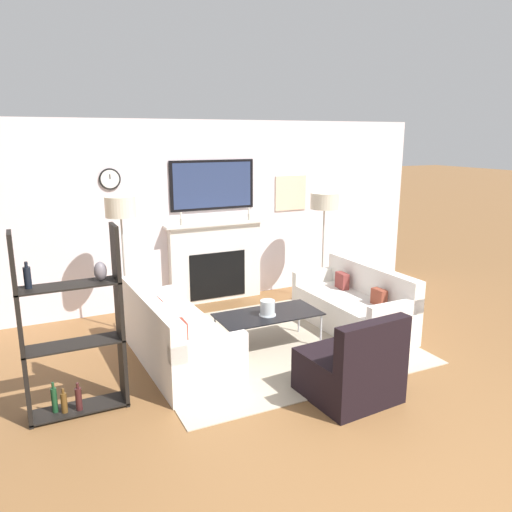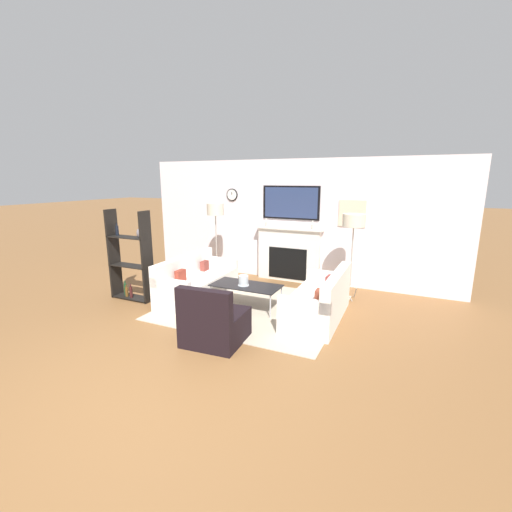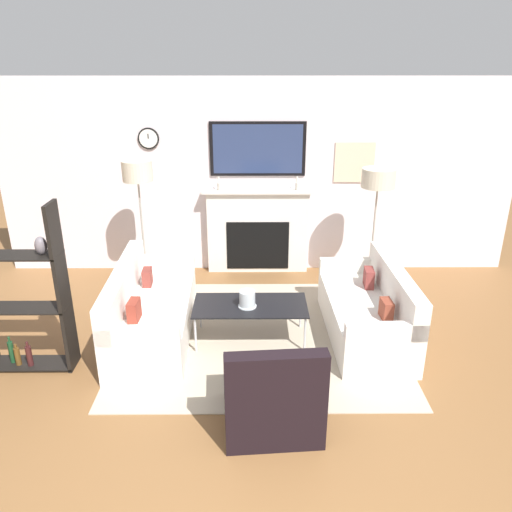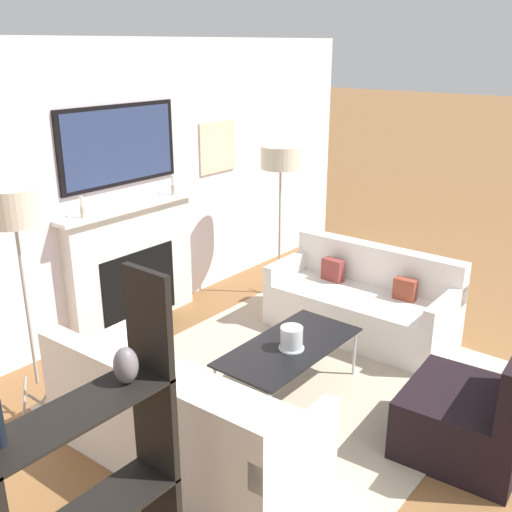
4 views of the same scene
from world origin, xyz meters
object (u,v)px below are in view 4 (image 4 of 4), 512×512
(couch_right, at_px, (363,305))
(coffee_table, at_px, (289,348))
(hurricane_candle, at_px, (292,339))
(couch_left, at_px, (179,424))
(floor_lamp_right, at_px, (281,159))
(armchair, at_px, (472,416))
(shelf_unit, at_px, (86,491))
(floor_lamp_left, at_px, (13,211))

(couch_right, bearing_deg, coffee_table, -176.23)
(hurricane_candle, bearing_deg, couch_left, 173.38)
(hurricane_candle, distance_m, floor_lamp_right, 2.32)
(couch_right, relative_size, armchair, 1.99)
(couch_right, distance_m, shelf_unit, 3.61)
(couch_left, height_order, shelf_unit, shelf_unit)
(armchair, height_order, shelf_unit, shelf_unit)
(couch_left, bearing_deg, shelf_unit, -152.15)
(armchair, distance_m, floor_lamp_right, 3.25)
(couch_right, xyz_separation_m, hurricane_candle, (-1.35, -0.13, 0.22))
(armchair, height_order, floor_lamp_right, floor_lamp_right)
(couch_left, bearing_deg, floor_lamp_right, 23.94)
(floor_lamp_right, bearing_deg, hurricane_candle, -140.74)
(couch_right, distance_m, floor_lamp_left, 3.24)
(couch_left, relative_size, shelf_unit, 1.11)
(couch_left, bearing_deg, floor_lamp_left, 103.07)
(hurricane_candle, bearing_deg, floor_lamp_right, 39.26)
(hurricane_candle, height_order, shelf_unit, shelf_unit)
(couch_left, xyz_separation_m, shelf_unit, (-1.09, -0.58, 0.51))
(armchair, relative_size, floor_lamp_right, 0.53)
(armchair, relative_size, shelf_unit, 0.51)
(couch_left, height_order, coffee_table, couch_left)
(couch_left, distance_m, couch_right, 2.43)
(armchair, xyz_separation_m, hurricane_candle, (-0.22, 1.34, 0.23))
(floor_lamp_left, bearing_deg, floor_lamp_right, -0.00)
(armchair, distance_m, hurricane_candle, 1.38)
(couch_left, relative_size, couch_right, 1.09)
(floor_lamp_left, bearing_deg, shelf_unit, -114.48)
(floor_lamp_right, height_order, shelf_unit, shelf_unit)
(hurricane_candle, bearing_deg, shelf_unit, -168.30)
(floor_lamp_right, bearing_deg, coffee_table, -141.09)
(floor_lamp_left, height_order, shelf_unit, floor_lamp_left)
(couch_left, xyz_separation_m, hurricane_candle, (1.08, -0.13, 0.22))
(floor_lamp_left, bearing_deg, armchair, -59.34)
(couch_left, distance_m, floor_lamp_right, 3.20)
(couch_right, bearing_deg, armchair, -127.59)
(couch_right, height_order, coffee_table, couch_right)
(floor_lamp_right, bearing_deg, armchair, -117.81)
(coffee_table, height_order, hurricane_candle, hurricane_candle)
(couch_left, distance_m, shelf_unit, 1.34)
(floor_lamp_left, height_order, floor_lamp_right, floor_lamp_left)
(floor_lamp_left, relative_size, floor_lamp_right, 1.06)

